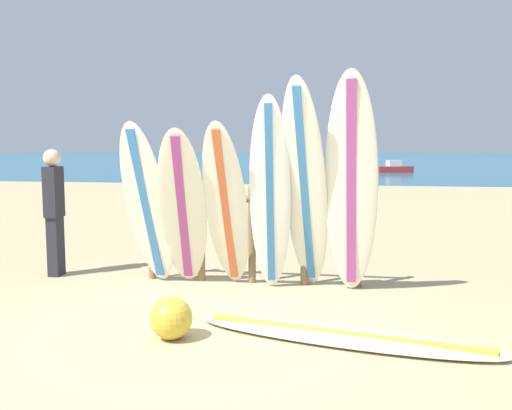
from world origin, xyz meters
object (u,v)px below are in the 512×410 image
small_boat_offshore (394,168)px  beach_ball (171,318)px  surfboard_leaning_center_right (305,189)px  surfboard_leaning_far_left (147,205)px  surfboard_leaning_left (182,209)px  beachgoer_standing (54,207)px  surfboard_leaning_right (351,186)px  surfboard_leaning_center (270,196)px  surfboard_lying_on_sand (343,336)px  surfboard_leaning_center_left (226,207)px  surfboard_rack (252,226)px

small_boat_offshore → beach_ball: (-4.38, -29.20, -0.07)m
surfboard_leaning_center_right → surfboard_leaning_far_left: bearing=178.6°
surfboard_leaning_center_right → surfboard_leaning_left: bearing=-179.6°
beachgoer_standing → small_boat_offshore: bearing=76.4°
surfboard_leaning_right → beach_ball: bearing=-133.8°
beachgoer_standing → surfboard_leaning_far_left: bearing=-13.6°
surfboard_leaning_right → surfboard_leaning_center: bearing=-179.1°
surfboard_leaning_right → small_boat_offshore: (2.84, 27.60, -0.97)m
surfboard_leaning_center_right → beach_ball: 2.18m
beachgoer_standing → surfboard_leaning_center: bearing=-8.2°
surfboard_lying_on_sand → beach_ball: beach_ball is taller
surfboard_leaning_center → surfboard_leaning_right: size_ratio=0.90×
surfboard_leaning_far_left → surfboard_leaning_center_right: bearing=-1.4°
surfboard_leaning_center_right → surfboard_leaning_right: bearing=-2.3°
surfboard_leaning_center_left → beach_ball: 1.82m
surfboard_rack → surfboard_leaning_center_left: 0.54m
surfboard_leaning_center → surfboard_leaning_left: bearing=178.6°
beachgoer_standing → small_boat_offshore: (6.56, 27.20, -0.64)m
surfboard_leaning_center_left → small_boat_offshore: surfboard_leaning_center_left is taller
surfboard_leaning_far_left → small_boat_offshore: size_ratio=0.84×
surfboard_rack → beachgoer_standing: 2.56m
surfboard_leaning_center_left → beachgoer_standing: surfboard_leaning_center_left is taller
surfboard_lying_on_sand → surfboard_leaning_right: bearing=87.4°
surfboard_leaning_left → beach_ball: bearing=-77.0°
surfboard_leaning_left → surfboard_leaning_center_left: bearing=1.7°
surfboard_leaning_center_left → small_boat_offshore: size_ratio=0.84×
surfboard_rack → surfboard_leaning_far_left: bearing=-162.7°
surfboard_leaning_center_left → surfboard_lying_on_sand: 2.17m
surfboard_leaning_left → surfboard_leaning_right: bearing=-0.3°
surfboard_leaning_left → surfboard_leaning_center_right: bearing=0.4°
surfboard_leaning_far_left → surfboard_leaning_right: bearing=-1.6°
surfboard_rack → small_boat_offshore: bearing=81.6°
small_boat_offshore → beachgoer_standing: bearing=-103.6°
surfboard_rack → surfboard_leaning_right: 1.36m
surfboard_leaning_center → beach_ball: 1.95m
surfboard_leaning_far_left → surfboard_leaning_center_right: surfboard_leaning_center_right is taller
surfboard_leaning_center_left → surfboard_leaning_left: bearing=-178.3°
surfboard_leaning_left → beach_ball: size_ratio=5.06×
surfboard_leaning_center → beach_ball: bearing=-112.2°
surfboard_rack → surfboard_leaning_center_left: surfboard_leaning_center_left is taller
surfboard_leaning_left → surfboard_leaning_center_left: 0.51m
surfboard_leaning_far_left → beach_ball: size_ratio=5.26×
surfboard_leaning_right → beachgoer_standing: surfboard_leaning_right is taller
surfboard_leaning_left → surfboard_leaning_center_left: (0.51, 0.02, 0.04)m
surfboard_leaning_center_left → surfboard_leaning_center: size_ratio=0.88×
surfboard_leaning_right → beachgoer_standing: size_ratio=1.52×
surfboard_leaning_left → surfboard_lying_on_sand: size_ratio=0.69×
beach_ball → surfboard_rack: bearing=79.8°
surfboard_leaning_center_right → beachgoer_standing: bearing=173.3°
surfboard_rack → surfboard_leaning_center: 0.67m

